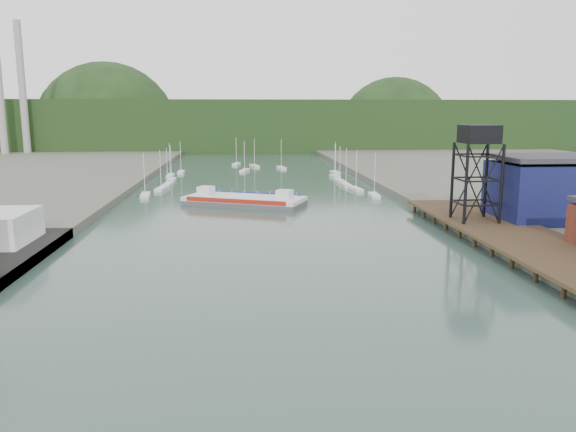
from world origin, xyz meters
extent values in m
cube|color=black|center=(37.00, 45.00, 1.90)|extent=(14.00, 70.00, 0.50)
cylinder|color=black|center=(31.00, 45.00, 0.80)|extent=(0.60, 0.60, 2.20)
cylinder|color=black|center=(43.00, 45.00, 0.80)|extent=(0.60, 0.60, 2.20)
cylinder|color=black|center=(32.00, 55.00, 8.65)|extent=(0.50, 0.50, 13.00)
cylinder|color=black|center=(38.00, 55.00, 8.65)|extent=(0.50, 0.50, 13.00)
cylinder|color=black|center=(32.00, 61.00, 8.65)|extent=(0.50, 0.50, 13.00)
cylinder|color=black|center=(38.00, 61.00, 8.65)|extent=(0.50, 0.50, 13.00)
cube|color=black|center=(35.00, 58.00, 16.65)|extent=(5.50, 5.50, 3.00)
cube|color=#0C0F37|center=(50.00, 60.00, 6.60)|extent=(20.00, 14.00, 10.00)
cube|color=#2D2D33|center=(50.00, 60.00, 12.50)|extent=(20.50, 14.50, 0.80)
cube|color=silver|center=(-27.54, 103.89, 0.35)|extent=(2.67, 7.65, 0.90)
cube|color=silver|center=(-25.28, 115.30, 0.35)|extent=(2.81, 7.67, 0.90)
cube|color=silver|center=(-24.71, 124.17, 0.35)|extent=(2.35, 7.59, 0.90)
cube|color=silver|center=(-24.81, 134.09, 0.35)|extent=(2.01, 7.50, 0.90)
cube|color=silver|center=(-26.64, 146.33, 0.35)|extent=(2.00, 7.50, 0.90)
cube|color=silver|center=(-24.32, 156.17, 0.35)|extent=(2.16, 7.54, 0.90)
cube|color=silver|center=(27.56, 99.03, 0.35)|extent=(2.53, 7.62, 0.90)
cube|color=silver|center=(25.46, 110.51, 0.35)|extent=(2.76, 7.67, 0.90)
cube|color=silver|center=(24.46, 119.29, 0.35)|extent=(2.22, 7.56, 0.90)
cube|color=silver|center=(24.27, 128.28, 0.35)|extent=(2.18, 7.54, 0.90)
cube|color=silver|center=(24.67, 139.38, 0.35)|extent=(2.46, 7.61, 0.90)
cube|color=silver|center=(26.78, 150.99, 0.35)|extent=(2.48, 7.61, 0.90)
cube|color=silver|center=(-3.16, 160.00, 0.35)|extent=(3.78, 7.76, 0.90)
cube|color=silver|center=(10.04, 168.00, 0.35)|extent=(3.31, 7.74, 0.90)
cube|color=silver|center=(0.66, 176.00, 0.35)|extent=(3.76, 7.76, 0.90)
cube|color=silver|center=(-6.11, 184.00, 0.35)|extent=(3.40, 7.74, 0.90)
cylinder|color=#979893|center=(-102.00, 235.00, 30.00)|extent=(3.20, 3.20, 60.00)
cube|color=black|center=(0.00, 300.00, 12.00)|extent=(500.00, 120.00, 28.00)
sphere|color=black|center=(-80.00, 300.00, 8.00)|extent=(80.00, 80.00, 80.00)
sphere|color=black|center=(90.00, 310.00, 6.00)|extent=(70.00, 70.00, 70.00)
cube|color=#49484B|center=(-3.72, 89.98, 0.52)|extent=(27.97, 19.81, 1.04)
cube|color=silver|center=(-3.72, 89.98, 1.45)|extent=(27.97, 19.81, 0.83)
cube|color=#A01E12|center=(-5.80, 85.16, 1.66)|extent=(21.06, 9.18, 0.94)
cube|color=navy|center=(-1.65, 94.80, 1.66)|extent=(21.06, 9.18, 0.94)
cube|color=silver|center=(-12.31, 93.67, 2.70)|extent=(4.10, 4.10, 2.08)
cube|color=silver|center=(4.87, 86.28, 2.70)|extent=(4.10, 4.10, 2.08)
camera|label=1|loc=(-4.34, -32.55, 20.36)|focal=35.00mm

